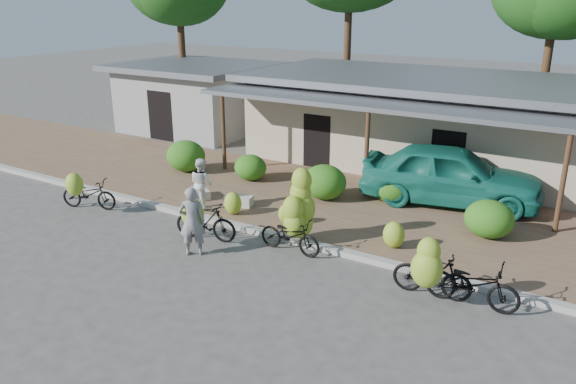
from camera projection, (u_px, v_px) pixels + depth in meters
The scene contains 23 objects.
ground at pixel (257, 275), 13.07m from camera, with size 100.00×100.00×0.00m, color #4E4B48.
sidewalk at pixel (350, 207), 17.09m from camera, with size 60.00×6.00×0.12m, color #886649.
curb at pixel (300, 242), 14.66m from camera, with size 60.00×0.25×0.15m, color #A8A399.
shop_main at pixel (418, 119), 21.32m from camera, with size 13.00×8.50×3.35m.
shop_grey at pixel (196, 96), 26.80m from camera, with size 7.00×6.00×3.15m.
hedge_0 at pixel (186, 156), 20.27m from camera, with size 1.45×1.31×1.13m, color #216016.
hedge_1 at pixel (250, 167), 19.33m from camera, with size 1.14×1.03×0.89m, color #216016.
hedge_2 at pixel (324, 182), 17.49m from camera, with size 1.40×1.26×1.09m, color #216016.
hedge_3 at pixel (392, 187), 17.20m from camera, with size 1.23×1.11×0.96m, color #216016.
hedge_4 at pixel (489, 219), 14.71m from camera, with size 1.29×1.16×1.00m, color #216016.
bike_far_left at pixel (87, 193), 16.93m from camera, with size 1.88×1.43×1.33m.
bike_left at pixel (203, 220), 14.65m from camera, with size 1.81×1.32×1.38m.
bike_center at pixel (296, 219), 14.23m from camera, with size 1.73×1.18×2.09m.
bike_right at pixel (431, 271), 11.78m from camera, with size 1.75×1.24×1.62m.
bike_far_right at pixel (472, 284), 11.64m from camera, with size 1.97×0.75×1.02m.
loose_banana_a at pixel (233, 203), 16.30m from camera, with size 0.54×0.46×0.67m, color #A7BD2F.
loose_banana_b at pixel (286, 214), 15.63m from camera, with size 0.46×0.39×0.58m, color #A7BD2F.
loose_banana_c at pixel (394, 235), 14.12m from camera, with size 0.56×0.47×0.70m, color #A7BD2F.
sack_near at pixel (239, 201), 17.06m from camera, with size 0.85×0.40×0.30m, color beige.
sack_far at pixel (201, 193), 17.72m from camera, with size 0.75×0.38×0.28m, color beige.
vendor at pixel (192, 221), 13.84m from camera, with size 0.65×0.43×1.79m, color gray.
bystander at pixel (202, 183), 16.73m from camera, with size 0.74×0.57×1.52m, color silver.
teal_van at pixel (451, 175), 17.01m from camera, with size 2.15×5.35×1.82m, color #1A7866.
Camera 1 is at (6.69, -9.62, 6.16)m, focal length 35.00 mm.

